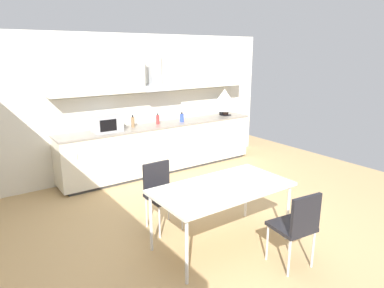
{
  "coord_description": "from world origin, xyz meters",
  "views": [
    {
      "loc": [
        -2.48,
        -3.01,
        2.26
      ],
      "look_at": [
        0.19,
        0.8,
        1.0
      ],
      "focal_mm": 32.0,
      "sensor_mm": 36.0,
      "label": 1
    }
  ],
  "objects_px": {
    "chair_near_right": "(298,223)",
    "pendant_lamp": "(224,99)",
    "coffee_maker": "(225,108)",
    "dining_table": "(222,190)",
    "bottle_red": "(158,120)",
    "microwave": "(107,123)",
    "chair_far_left": "(160,189)",
    "bottle_blue": "(182,118)",
    "bottle_brown": "(133,122)"
  },
  "relations": [
    {
      "from": "chair_near_right",
      "to": "pendant_lamp",
      "type": "height_order",
      "value": "pendant_lamp"
    },
    {
      "from": "coffee_maker",
      "to": "pendant_lamp",
      "type": "relative_size",
      "value": 0.94
    },
    {
      "from": "coffee_maker",
      "to": "chair_near_right",
      "type": "relative_size",
      "value": 0.34
    },
    {
      "from": "dining_table",
      "to": "bottle_red",
      "type": "bearing_deg",
      "value": 75.43
    },
    {
      "from": "microwave",
      "to": "chair_far_left",
      "type": "xyz_separation_m",
      "value": [
        -0.07,
        -1.94,
        -0.53
      ]
    },
    {
      "from": "bottle_blue",
      "to": "dining_table",
      "type": "relative_size",
      "value": 0.12
    },
    {
      "from": "coffee_maker",
      "to": "bottle_brown",
      "type": "distance_m",
      "value": 2.16
    },
    {
      "from": "dining_table",
      "to": "coffee_maker",
      "type": "bearing_deg",
      "value": 49.41
    },
    {
      "from": "microwave",
      "to": "chair_near_right",
      "type": "relative_size",
      "value": 0.55
    },
    {
      "from": "coffee_maker",
      "to": "bottle_red",
      "type": "relative_size",
      "value": 1.45
    },
    {
      "from": "microwave",
      "to": "pendant_lamp",
      "type": "height_order",
      "value": "pendant_lamp"
    },
    {
      "from": "bottle_red",
      "to": "chair_far_left",
      "type": "bearing_deg",
      "value": -118.92
    },
    {
      "from": "bottle_red",
      "to": "bottle_blue",
      "type": "bearing_deg",
      "value": -9.24
    },
    {
      "from": "microwave",
      "to": "chair_near_right",
      "type": "height_order",
      "value": "microwave"
    },
    {
      "from": "chair_far_left",
      "to": "chair_near_right",
      "type": "height_order",
      "value": "same"
    },
    {
      "from": "coffee_maker",
      "to": "chair_near_right",
      "type": "distance_m",
      "value": 4.15
    },
    {
      "from": "bottle_red",
      "to": "pendant_lamp",
      "type": "xyz_separation_m",
      "value": [
        -0.72,
        -2.77,
        0.75
      ]
    },
    {
      "from": "chair_near_right",
      "to": "coffee_maker",
      "type": "bearing_deg",
      "value": 60.55
    },
    {
      "from": "bottle_brown",
      "to": "bottle_blue",
      "type": "distance_m",
      "value": 1.01
    },
    {
      "from": "bottle_red",
      "to": "pendant_lamp",
      "type": "relative_size",
      "value": 0.64
    },
    {
      "from": "coffee_maker",
      "to": "bottle_red",
      "type": "distance_m",
      "value": 1.66
    },
    {
      "from": "coffee_maker",
      "to": "chair_far_left",
      "type": "height_order",
      "value": "coffee_maker"
    },
    {
      "from": "microwave",
      "to": "bottle_red",
      "type": "xyz_separation_m",
      "value": [
        1.02,
        0.03,
        -0.05
      ]
    },
    {
      "from": "bottle_red",
      "to": "pendant_lamp",
      "type": "height_order",
      "value": "pendant_lamp"
    },
    {
      "from": "bottle_blue",
      "to": "chair_far_left",
      "type": "xyz_separation_m",
      "value": [
        -1.58,
        -1.88,
        -0.47
      ]
    },
    {
      "from": "bottle_brown",
      "to": "pendant_lamp",
      "type": "distance_m",
      "value": 2.89
    },
    {
      "from": "coffee_maker",
      "to": "bottle_red",
      "type": "height_order",
      "value": "coffee_maker"
    },
    {
      "from": "dining_table",
      "to": "pendant_lamp",
      "type": "xyz_separation_m",
      "value": [
        -0.0,
        -0.0,
        1.05
      ]
    },
    {
      "from": "bottle_red",
      "to": "chair_far_left",
      "type": "xyz_separation_m",
      "value": [
        -1.09,
        -1.96,
        -0.48
      ]
    },
    {
      "from": "bottle_brown",
      "to": "chair_near_right",
      "type": "height_order",
      "value": "bottle_brown"
    },
    {
      "from": "chair_far_left",
      "to": "chair_near_right",
      "type": "bearing_deg",
      "value": -66.0
    },
    {
      "from": "chair_near_right",
      "to": "pendant_lamp",
      "type": "bearing_deg",
      "value": 113.7
    },
    {
      "from": "bottle_brown",
      "to": "dining_table",
      "type": "xyz_separation_m",
      "value": [
        -0.21,
        -2.79,
        -0.31
      ]
    },
    {
      "from": "bottle_brown",
      "to": "pendant_lamp",
      "type": "height_order",
      "value": "pendant_lamp"
    },
    {
      "from": "microwave",
      "to": "chair_far_left",
      "type": "relative_size",
      "value": 0.55
    },
    {
      "from": "bottle_blue",
      "to": "chair_near_right",
      "type": "xyz_separation_m",
      "value": [
        -0.86,
        -3.5,
        -0.47
      ]
    },
    {
      "from": "chair_near_right",
      "to": "pendant_lamp",
      "type": "relative_size",
      "value": 2.72
    },
    {
      "from": "chair_near_right",
      "to": "bottle_red",
      "type": "bearing_deg",
      "value": 84.16
    },
    {
      "from": "microwave",
      "to": "chair_far_left",
      "type": "bearing_deg",
      "value": -91.98
    },
    {
      "from": "bottle_brown",
      "to": "chair_far_left",
      "type": "bearing_deg",
      "value": -106.24
    },
    {
      "from": "bottle_red",
      "to": "pendant_lamp",
      "type": "bearing_deg",
      "value": -104.57
    },
    {
      "from": "coffee_maker",
      "to": "bottle_brown",
      "type": "height_order",
      "value": "coffee_maker"
    },
    {
      "from": "chair_far_left",
      "to": "dining_table",
      "type": "bearing_deg",
      "value": -65.7
    },
    {
      "from": "microwave",
      "to": "bottle_red",
      "type": "height_order",
      "value": "microwave"
    },
    {
      "from": "bottle_blue",
      "to": "bottle_red",
      "type": "xyz_separation_m",
      "value": [
        -0.49,
        0.08,
        0.01
      ]
    },
    {
      "from": "microwave",
      "to": "bottle_brown",
      "type": "distance_m",
      "value": 0.51
    },
    {
      "from": "bottle_blue",
      "to": "bottle_red",
      "type": "relative_size",
      "value": 0.93
    },
    {
      "from": "bottle_brown",
      "to": "pendant_lamp",
      "type": "relative_size",
      "value": 0.71
    },
    {
      "from": "microwave",
      "to": "coffee_maker",
      "type": "xyz_separation_m",
      "value": [
        2.67,
        0.03,
        0.01
      ]
    },
    {
      "from": "bottle_blue",
      "to": "pendant_lamp",
      "type": "height_order",
      "value": "pendant_lamp"
    }
  ]
}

